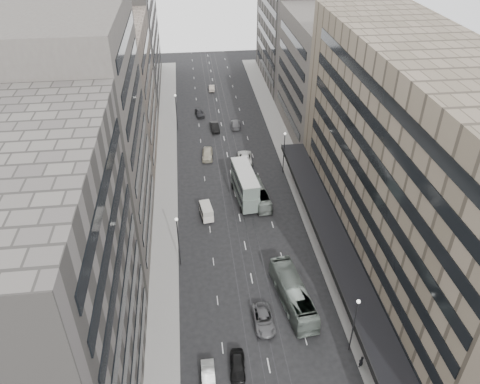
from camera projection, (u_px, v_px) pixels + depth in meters
name	position (u px, v px, depth m)	size (l,w,h in m)	color
ground	(261.00, 324.00, 57.98)	(220.00, 220.00, 0.00)	black
sidewalk_right	(292.00, 165.00, 89.98)	(4.00, 125.00, 0.15)	gray
sidewalk_left	(166.00, 172.00, 87.62)	(4.00, 125.00, 0.15)	gray
department_store	(423.00, 177.00, 58.31)	(19.20, 60.00, 30.00)	#7C6D5B
building_right_mid	(326.00, 76.00, 96.19)	(15.00, 28.00, 24.00)	#514C47
building_right_far	(295.00, 28.00, 119.76)	(15.00, 32.00, 28.00)	#615C57
building_left_a	(36.00, 304.00, 40.89)	(15.00, 28.00, 30.00)	#615C57
building_left_b	(82.00, 141.00, 62.00)	(15.00, 26.00, 34.00)	#514C47
building_left_c	(110.00, 95.00, 86.74)	(15.00, 28.00, 25.00)	gray
building_left_d	(124.00, 37.00, 113.07)	(15.00, 38.00, 28.00)	#615C57
lamp_right_near	(355.00, 320.00, 51.90)	(0.44, 0.44, 8.32)	#262628
lamp_right_far	(284.00, 148.00, 84.83)	(0.44, 0.44, 8.32)	#262628
lamp_left_near	(178.00, 236.00, 63.99)	(0.44, 0.44, 8.32)	#262628
lamp_left_far	(176.00, 108.00, 99.39)	(0.44, 0.44, 8.32)	#262628
bus_near	(293.00, 294.00, 59.91)	(2.81, 12.02, 3.35)	gray
bus_far	(259.00, 194.00, 79.27)	(2.25, 9.60, 2.67)	gray
double_decker	(245.00, 184.00, 78.78)	(3.89, 10.37, 5.55)	slate
panel_van	(206.00, 211.00, 75.34)	(2.24, 3.92, 2.35)	silver
sedan_0	(237.00, 365.00, 52.24)	(1.71, 4.24, 1.45)	black
sedan_1	(208.00, 376.00, 51.10)	(1.45, 4.16, 1.37)	silver
sedan_2	(264.00, 319.00, 57.63)	(2.45, 5.32, 1.48)	#5D5C5F
sedan_4	(207.00, 154.00, 91.79)	(2.03, 5.05, 1.72)	beige
sedan_5	(215.00, 127.00, 101.95)	(1.66, 4.76, 1.57)	black
sedan_6	(245.00, 157.00, 90.90)	(2.69, 5.84, 1.62)	silver
sedan_7	(236.00, 124.00, 103.28)	(2.01, 4.96, 1.44)	slate
sedan_8	(200.00, 113.00, 108.12)	(1.82, 4.51, 1.54)	#252527
sedan_9	(212.00, 88.00, 121.13)	(1.45, 4.14, 1.37)	#AFA191
pedestrian	(361.00, 362.00, 52.27)	(0.63, 0.41, 1.73)	black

